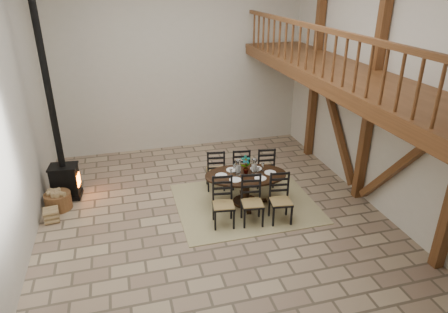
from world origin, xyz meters
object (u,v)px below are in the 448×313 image
object	(u,v)px
dining_table	(246,188)
wood_stove	(60,151)
log_basket	(58,200)
log_stack	(51,215)

from	to	relation	value
dining_table	wood_stove	size ratio (longest dim) A/B	0.43
dining_table	log_basket	distance (m)	4.07
wood_stove	log_basket	size ratio (longest dim) A/B	9.01
log_basket	dining_table	bearing A→B (deg)	-12.33
log_basket	log_stack	size ratio (longest dim) A/B	1.69
log_basket	log_stack	world-z (taller)	log_basket
dining_table	wood_stove	bearing A→B (deg)	168.90
wood_stove	log_basket	bearing A→B (deg)	-101.06
wood_stove	log_stack	world-z (taller)	wood_stove
dining_table	log_stack	bearing A→B (deg)	-177.05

